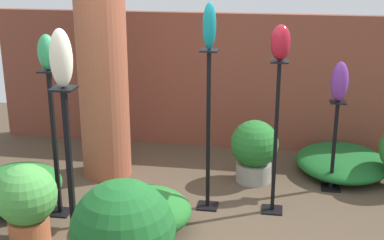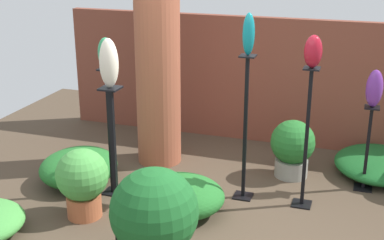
{
  "view_description": "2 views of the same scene",
  "coord_description": "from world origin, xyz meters",
  "views": [
    {
      "loc": [
        0.79,
        -3.86,
        2.46
      ],
      "look_at": [
        0.11,
        0.28,
        1.09
      ],
      "focal_mm": 50.0,
      "sensor_mm": 36.0,
      "label": 1
    },
    {
      "loc": [
        1.3,
        -4.27,
        2.72
      ],
      "look_at": [
        -0.16,
        0.09,
        1.11
      ],
      "focal_mm": 50.0,
      "sensor_mm": 36.0,
      "label": 2
    }
  ],
  "objects": [
    {
      "name": "pedestal_violet",
      "position": [
        1.4,
        1.5,
        0.44
      ],
      "size": [
        0.2,
        0.2,
        0.97
      ],
      "color": "black",
      "rests_on": "ground"
    },
    {
      "name": "brick_wall_back",
      "position": [
        0.0,
        2.62,
        0.85
      ],
      "size": [
        5.6,
        0.12,
        1.7
      ],
      "primitive_type": "cube",
      "color": "brown",
      "rests_on": "ground"
    },
    {
      "name": "art_vase_violet",
      "position": [
        1.4,
        1.5,
        1.17
      ],
      "size": [
        0.18,
        0.16,
        0.41
      ],
      "primitive_type": "ellipsoid",
      "color": "#6B2D8C",
      "rests_on": "pedestal_violet"
    },
    {
      "name": "ground_plane",
      "position": [
        0.0,
        0.0,
        0.0
      ],
      "size": [
        8.0,
        8.0,
        0.0
      ],
      "primitive_type": "plane",
      "color": "#4C3D2D"
    },
    {
      "name": "pedestal_teal",
      "position": [
        0.17,
        0.87,
        0.73
      ],
      "size": [
        0.2,
        0.2,
        1.57
      ],
      "color": "black",
      "rests_on": "ground"
    },
    {
      "name": "potted_plant_front_left",
      "position": [
        -0.22,
        -0.71,
        0.55
      ],
      "size": [
        0.74,
        0.74,
        0.95
      ],
      "color": "#2D2D33",
      "rests_on": "ground"
    },
    {
      "name": "pedestal_ruby",
      "position": [
        0.8,
        0.89,
        0.69
      ],
      "size": [
        0.2,
        0.2,
        1.49
      ],
      "color": "black",
      "rests_on": "ground"
    },
    {
      "name": "pedestal_jade",
      "position": [
        -1.22,
        0.51,
        0.65
      ],
      "size": [
        0.2,
        0.2,
        1.41
      ],
      "color": "black",
      "rests_on": "ground"
    },
    {
      "name": "pedestal_ivory",
      "position": [
        -0.64,
        -0.55,
        0.72
      ],
      "size": [
        0.2,
        0.2,
        1.55
      ],
      "color": "black",
      "rests_on": "ground"
    },
    {
      "name": "brick_pillar",
      "position": [
        -1.06,
        1.51,
        1.16
      ],
      "size": [
        0.54,
        0.54,
        2.31
      ],
      "primitive_type": "cylinder",
      "color": "#9E5138",
      "rests_on": "ground"
    },
    {
      "name": "foliage_bed_west",
      "position": [
        1.56,
        1.96,
        0.13
      ],
      "size": [
        1.03,
        1.16,
        0.25
      ],
      "primitive_type": "ellipsoid",
      "color": "#195923",
      "rests_on": "ground"
    },
    {
      "name": "art_vase_jade",
      "position": [
        -1.22,
        0.51,
        1.57
      ],
      "size": [
        0.16,
        0.15,
        0.32
      ],
      "primitive_type": "ellipsoid",
      "color": "#2D9356",
      "rests_on": "pedestal_jade"
    },
    {
      "name": "art_vase_ivory",
      "position": [
        -0.64,
        -0.55,
        1.75
      ],
      "size": [
        0.16,
        0.14,
        0.4
      ],
      "primitive_type": "ellipsoid",
      "color": "beige",
      "rests_on": "pedestal_ivory"
    },
    {
      "name": "art_vase_ruby",
      "position": [
        0.8,
        0.89,
        1.65
      ],
      "size": [
        0.18,
        0.17,
        0.32
      ],
      "primitive_type": "ellipsoid",
      "color": "maroon",
      "rests_on": "pedestal_ruby"
    },
    {
      "name": "potted_plant_walkway_edge",
      "position": [
        0.58,
        1.58,
        0.37
      ],
      "size": [
        0.52,
        0.52,
        0.69
      ],
      "color": "gray",
      "rests_on": "ground"
    },
    {
      "name": "art_vase_teal",
      "position": [
        0.17,
        0.87,
        1.78
      ],
      "size": [
        0.12,
        0.12,
        0.42
      ],
      "primitive_type": "ellipsoid",
      "color": "#0F727A",
      "rests_on": "pedestal_teal"
    },
    {
      "name": "foliage_bed_center",
      "position": [
        -1.71,
        0.63,
        0.18
      ],
      "size": [
        0.87,
        0.95,
        0.37
      ],
      "primitive_type": "ellipsoid",
      "color": "#236B28",
      "rests_on": "ground"
    },
    {
      "name": "foliage_bed_east",
      "position": [
        -0.37,
        0.34,
        0.18
      ],
      "size": [
        0.92,
        0.84,
        0.37
      ],
      "primitive_type": "ellipsoid",
      "color": "#236B28",
      "rests_on": "ground"
    },
    {
      "name": "potted_plant_mid_right",
      "position": [
        -1.26,
        -0.05,
        0.4
      ],
      "size": [
        0.53,
        0.53,
        0.72
      ],
      "color": "#B25B38",
      "rests_on": "ground"
    }
  ]
}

